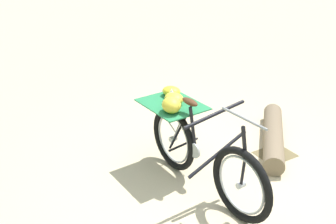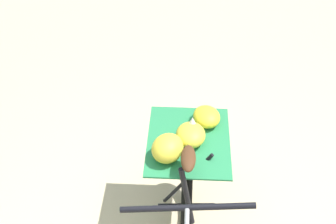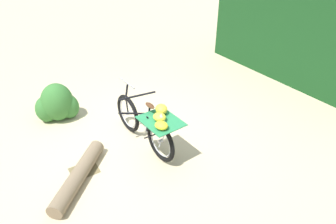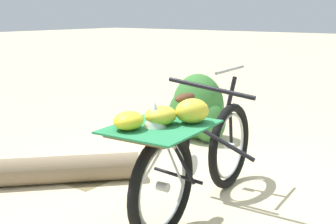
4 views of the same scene
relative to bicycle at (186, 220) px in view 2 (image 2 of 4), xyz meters
name	(u,v)px [view 2 (image 2 of 4)]	position (x,y,z in m)	size (l,w,h in m)	color
bicycle	(186,220)	(0.00, 0.00, 0.00)	(0.72, 1.79, 1.03)	black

